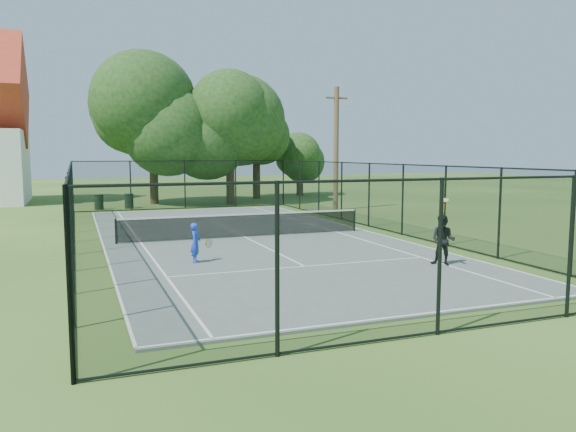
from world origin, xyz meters
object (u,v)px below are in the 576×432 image
object	(u,v)px
tennis_net	(244,224)
player_blue	(196,243)
utility_pole	(336,148)
trash_bin_left	(99,202)
trash_bin_right	(129,201)
player_black	(443,240)

from	to	relation	value
tennis_net	player_blue	world-z (taller)	player_blue
utility_pole	player_blue	world-z (taller)	utility_pole
player_blue	trash_bin_left	bearing A→B (deg)	96.35
utility_pole	player_blue	size ratio (longest dim) A/B	5.95
trash_bin_left	trash_bin_right	xyz separation A→B (m)	(1.80, 0.16, -0.01)
trash_bin_left	player_black	xyz separation A→B (m)	(9.03, -22.02, 0.36)
trash_bin_right	trash_bin_left	bearing A→B (deg)	-174.78
player_blue	player_black	size ratio (longest dim) A/B	0.52
tennis_net	player_black	bearing A→B (deg)	-62.55
trash_bin_left	utility_pole	distance (m)	14.83
utility_pole	player_black	world-z (taller)	utility_pole
tennis_net	trash_bin_left	xyz separation A→B (m)	(-5.04, 14.34, -0.11)
utility_pole	player_black	distance (m)	17.51
tennis_net	utility_pole	distance (m)	12.72
trash_bin_left	utility_pole	xyz separation A→B (m)	(13.45, -5.34, 3.27)
tennis_net	player_black	size ratio (longest dim) A/B	4.21
tennis_net	player_blue	bearing A→B (deg)	-122.47
trash_bin_left	player_blue	world-z (taller)	player_blue
trash_bin_right	tennis_net	bearing A→B (deg)	-77.40
trash_bin_right	player_black	distance (m)	23.34
trash_bin_left	player_black	distance (m)	23.80
player_blue	player_black	xyz separation A→B (m)	(6.92, -3.08, 0.15)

